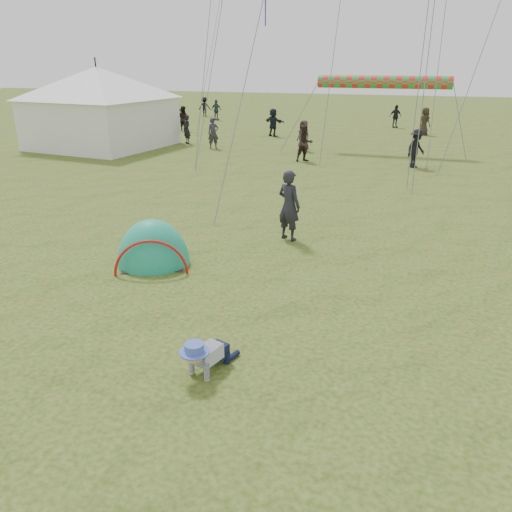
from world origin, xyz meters
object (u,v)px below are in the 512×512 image
(standing_adult, at_px, (289,206))
(crawling_toddler, at_px, (205,354))
(event_marquee, at_px, (100,105))
(popup_tent, at_px, (154,264))

(standing_adult, bearing_deg, crawling_toddler, 118.16)
(event_marquee, bearing_deg, crawling_toddler, -45.59)
(popup_tent, relative_size, standing_adult, 1.17)
(crawling_toddler, distance_m, event_marquee, 23.24)
(standing_adult, height_order, event_marquee, event_marquee)
(standing_adult, xyz_separation_m, event_marquee, (-13.80, 11.93, 1.33))
(popup_tent, relative_size, event_marquee, 0.33)
(event_marquee, bearing_deg, standing_adult, -34.12)
(crawling_toddler, relative_size, event_marquee, 0.13)
(popup_tent, height_order, standing_adult, standing_adult)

